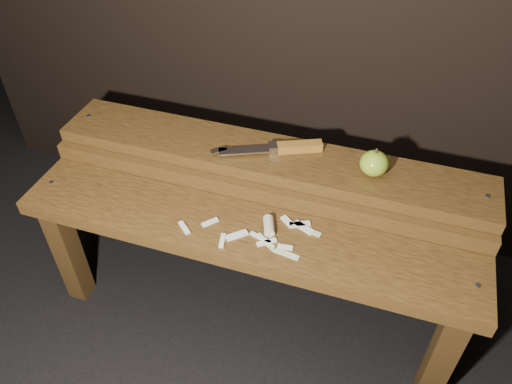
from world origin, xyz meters
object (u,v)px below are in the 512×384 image
(bench_rear_tier, at_px, (268,178))
(knife, at_px, (285,148))
(bench_front_tier, at_px, (241,250))
(apple, at_px, (374,163))

(bench_rear_tier, bearing_deg, knife, 29.59)
(bench_front_tier, bearing_deg, knife, 80.82)
(apple, distance_m, knife, 0.24)
(bench_front_tier, xyz_separation_m, bench_rear_tier, (0.00, 0.23, 0.06))
(bench_front_tier, height_order, bench_rear_tier, bench_rear_tier)
(knife, bearing_deg, bench_front_tier, -99.18)
(bench_rear_tier, height_order, apple, apple)
(bench_front_tier, relative_size, knife, 4.19)
(bench_rear_tier, relative_size, apple, 15.43)
(bench_rear_tier, height_order, knife, knife)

